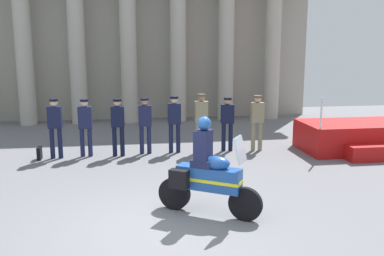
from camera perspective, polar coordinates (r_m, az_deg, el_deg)
ground_plane at (r=7.82m, az=-3.93°, el=-13.14°), size 28.00×28.00×0.00m
colonnade_backdrop at (r=18.58m, az=-8.53°, el=12.24°), size 16.03×1.53×7.09m
reviewing_stand at (r=14.07m, az=21.51°, el=-1.15°), size 3.53×2.37×1.78m
officer_in_row_0 at (r=12.69m, az=-17.79°, el=0.56°), size 0.38×0.24×1.71m
officer_in_row_1 at (r=12.68m, az=-14.04°, el=0.64°), size 0.38×0.24×1.68m
officer_in_row_2 at (r=12.52m, az=-9.86°, el=0.70°), size 0.38×0.24×1.68m
officer_in_row_3 at (r=12.70m, az=-6.27°, el=0.91°), size 0.38×0.24×1.67m
officer_in_row_4 at (r=12.76m, az=-2.36°, el=1.12°), size 0.38×0.24×1.71m
officer_in_row_5 at (r=12.75m, az=1.25°, el=1.30°), size 0.38×0.24×1.77m
officer_in_row_6 at (r=13.01m, az=4.73°, el=1.12°), size 0.38×0.24×1.65m
officer_in_row_7 at (r=13.14m, az=8.68°, el=1.28°), size 0.38×0.24×1.71m
motorcycle_with_rider at (r=8.13m, az=1.79°, el=-6.17°), size 1.83×1.26×1.90m
briefcase_on_ground at (r=12.90m, az=-19.66°, el=-3.18°), size 0.10×0.32×0.36m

